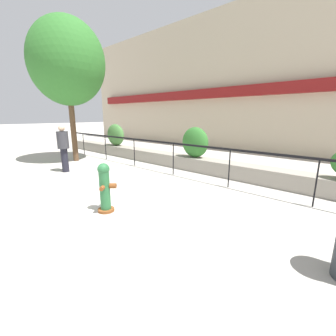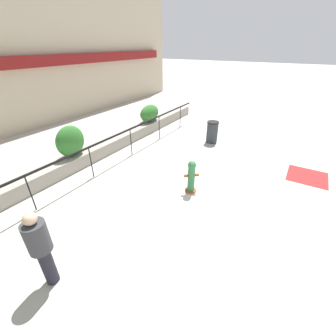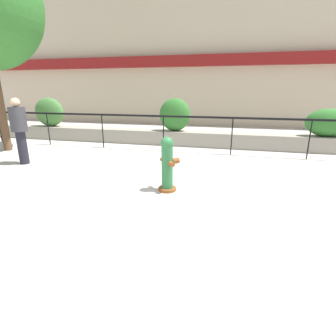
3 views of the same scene
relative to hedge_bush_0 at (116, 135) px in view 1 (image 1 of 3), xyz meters
The scene contains 9 objects.
ground_plane 7.89m from the hedge_bush_0, 50.11° to the right, with size 120.00×120.00×0.00m, color #B2ADA3.
building_facade 8.34m from the hedge_bush_0, 50.04° to the left, with size 30.00×1.36×8.00m.
planter_wall_low 5.08m from the hedge_bush_0, ahead, with size 18.00×0.70×0.50m, color gray.
fence_railing_segment 5.13m from the hedge_bush_0, 12.37° to the right, with size 15.00×0.05×1.15m.
hedge_bush_0 is the anchor object (origin of this frame).
hedge_bush_1 5.14m from the hedge_bush_0, ahead, with size 1.11×0.61×1.14m, color #2D6B28.
fire_hydrant 7.49m from the hedge_bush_0, 36.65° to the right, with size 0.50×0.50×1.08m.
street_tree 3.89m from the hedge_bush_0, 90.29° to the right, with size 3.40×3.06×6.04m.
pedestrian 3.92m from the hedge_bush_0, 63.23° to the right, with size 0.47×0.47×1.73m.
Camera 1 is at (5.09, -0.94, 2.06)m, focal length 24.00 mm.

